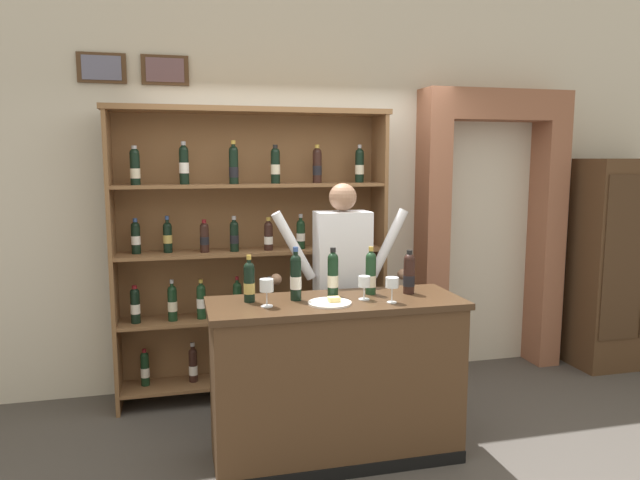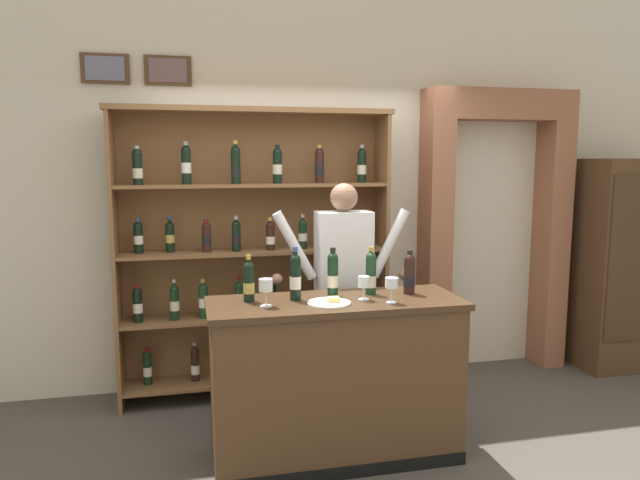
{
  "view_description": "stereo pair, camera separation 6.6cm",
  "coord_description": "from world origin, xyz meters",
  "px_view_note": "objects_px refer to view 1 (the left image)",
  "views": [
    {
      "loc": [
        -0.99,
        -3.4,
        1.9
      ],
      "look_at": [
        -0.11,
        0.17,
        1.39
      ],
      "focal_mm": 32.65,
      "sensor_mm": 36.0,
      "label": 1
    },
    {
      "loc": [
        -0.93,
        -3.41,
        1.9
      ],
      "look_at": [
        -0.11,
        0.17,
        1.39
      ],
      "focal_mm": 32.65,
      "sensor_mm": 36.0,
      "label": 2
    }
  ],
  "objects_px": {
    "tasting_bottle_vin_santo": "(296,276)",
    "tasting_bottle_brunello": "(409,273)",
    "wine_glass_left": "(267,287)",
    "cheese_plate": "(330,302)",
    "tasting_bottle_prosecco": "(249,281)",
    "tasting_bottle_rosso": "(371,273)",
    "wine_glass_right": "(364,283)",
    "tasting_counter": "(336,379)",
    "wine_glass_spare": "(392,283)",
    "tasting_bottle_super_tuscan": "(333,274)",
    "shopkeeper": "(342,276)",
    "side_cabinet": "(624,264)",
    "wine_shelf": "(252,247)"
  },
  "relations": [
    {
      "from": "tasting_bottle_prosecco",
      "to": "tasting_bottle_vin_santo",
      "type": "bearing_deg",
      "value": -5.08
    },
    {
      "from": "tasting_bottle_super_tuscan",
      "to": "wine_glass_spare",
      "type": "xyz_separation_m",
      "value": [
        0.3,
        -0.25,
        -0.03
      ]
    },
    {
      "from": "tasting_bottle_prosecco",
      "to": "cheese_plate",
      "type": "relative_size",
      "value": 1.1
    },
    {
      "from": "shopkeeper",
      "to": "tasting_bottle_rosso",
      "type": "height_order",
      "value": "shopkeeper"
    },
    {
      "from": "tasting_bottle_vin_santo",
      "to": "wine_glass_spare",
      "type": "relative_size",
      "value": 2.12
    },
    {
      "from": "wine_shelf",
      "to": "wine_glass_right",
      "type": "distance_m",
      "value": 1.3
    },
    {
      "from": "tasting_bottle_vin_santo",
      "to": "tasting_bottle_super_tuscan",
      "type": "height_order",
      "value": "tasting_bottle_vin_santo"
    },
    {
      "from": "tasting_bottle_brunello",
      "to": "wine_glass_left",
      "type": "distance_m",
      "value": 0.96
    },
    {
      "from": "wine_glass_left",
      "to": "wine_glass_spare",
      "type": "bearing_deg",
      "value": -6.77
    },
    {
      "from": "shopkeeper",
      "to": "wine_glass_right",
      "type": "relative_size",
      "value": 11.57
    },
    {
      "from": "tasting_bottle_vin_santo",
      "to": "tasting_bottle_rosso",
      "type": "relative_size",
      "value": 1.08
    },
    {
      "from": "tasting_bottle_vin_santo",
      "to": "cheese_plate",
      "type": "bearing_deg",
      "value": -38.5
    },
    {
      "from": "side_cabinet",
      "to": "cheese_plate",
      "type": "relative_size",
      "value": 7.19
    },
    {
      "from": "tasting_counter",
      "to": "side_cabinet",
      "type": "bearing_deg",
      "value": 18.45
    },
    {
      "from": "wine_shelf",
      "to": "tasting_bottle_super_tuscan",
      "type": "bearing_deg",
      "value": -69.68
    },
    {
      "from": "shopkeeper",
      "to": "tasting_bottle_brunello",
      "type": "xyz_separation_m",
      "value": [
        0.31,
        -0.48,
        0.1
      ]
    },
    {
      "from": "wine_shelf",
      "to": "tasting_bottle_rosso",
      "type": "distance_m",
      "value": 1.22
    },
    {
      "from": "tasting_bottle_vin_santo",
      "to": "tasting_bottle_brunello",
      "type": "distance_m",
      "value": 0.75
    },
    {
      "from": "wine_shelf",
      "to": "tasting_bottle_rosso",
      "type": "xyz_separation_m",
      "value": [
        0.64,
        -1.04,
        -0.04
      ]
    },
    {
      "from": "tasting_bottle_brunello",
      "to": "tasting_counter",
      "type": "bearing_deg",
      "value": -172.72
    },
    {
      "from": "tasting_counter",
      "to": "tasting_bottle_brunello",
      "type": "xyz_separation_m",
      "value": [
        0.51,
        0.07,
        0.65
      ]
    },
    {
      "from": "tasting_bottle_vin_santo",
      "to": "wine_glass_right",
      "type": "xyz_separation_m",
      "value": [
        0.41,
        -0.09,
        -0.05
      ]
    },
    {
      "from": "tasting_bottle_brunello",
      "to": "cheese_plate",
      "type": "xyz_separation_m",
      "value": [
        -0.57,
        -0.15,
        -0.12
      ]
    },
    {
      "from": "tasting_counter",
      "to": "wine_glass_left",
      "type": "xyz_separation_m",
      "value": [
        -0.44,
        -0.05,
        0.63
      ]
    },
    {
      "from": "tasting_bottle_vin_santo",
      "to": "wine_glass_spare",
      "type": "bearing_deg",
      "value": -20.36
    },
    {
      "from": "tasting_bottle_rosso",
      "to": "wine_glass_right",
      "type": "distance_m",
      "value": 0.17
    },
    {
      "from": "shopkeeper",
      "to": "tasting_bottle_brunello",
      "type": "distance_m",
      "value": 0.58
    },
    {
      "from": "wine_glass_left",
      "to": "cheese_plate",
      "type": "height_order",
      "value": "wine_glass_left"
    },
    {
      "from": "tasting_bottle_super_tuscan",
      "to": "tasting_bottle_vin_santo",
      "type": "bearing_deg",
      "value": -169.17
    },
    {
      "from": "side_cabinet",
      "to": "shopkeeper",
      "type": "relative_size",
      "value": 1.1
    },
    {
      "from": "tasting_bottle_super_tuscan",
      "to": "side_cabinet",
      "type": "bearing_deg",
      "value": 16.59
    },
    {
      "from": "wine_shelf",
      "to": "tasting_bottle_rosso",
      "type": "relative_size",
      "value": 7.36
    },
    {
      "from": "side_cabinet",
      "to": "tasting_bottle_super_tuscan",
      "type": "height_order",
      "value": "side_cabinet"
    },
    {
      "from": "tasting_bottle_prosecco",
      "to": "tasting_bottle_vin_santo",
      "type": "relative_size",
      "value": 0.87
    },
    {
      "from": "tasting_counter",
      "to": "tasting_bottle_rosso",
      "type": "distance_m",
      "value": 0.71
    },
    {
      "from": "tasting_bottle_vin_santo",
      "to": "tasting_bottle_prosecco",
      "type": "bearing_deg",
      "value": 174.92
    },
    {
      "from": "wine_shelf",
      "to": "wine_glass_spare",
      "type": "xyz_separation_m",
      "value": [
        0.69,
        -1.29,
        -0.06
      ]
    },
    {
      "from": "wine_shelf",
      "to": "shopkeeper",
      "type": "xyz_separation_m",
      "value": [
        0.57,
        -0.6,
        -0.14
      ]
    },
    {
      "from": "tasting_bottle_prosecco",
      "to": "tasting_bottle_rosso",
      "type": "relative_size",
      "value": 0.94
    },
    {
      "from": "tasting_counter",
      "to": "shopkeeper",
      "type": "xyz_separation_m",
      "value": [
        0.2,
        0.55,
        0.55
      ]
    },
    {
      "from": "wine_glass_spare",
      "to": "tasting_bottle_prosecco",
      "type": "bearing_deg",
      "value": 164.61
    },
    {
      "from": "cheese_plate",
      "to": "side_cabinet",
      "type": "bearing_deg",
      "value": 19.51
    },
    {
      "from": "wine_shelf",
      "to": "side_cabinet",
      "type": "xyz_separation_m",
      "value": [
        3.38,
        -0.14,
        -0.25
      ]
    },
    {
      "from": "side_cabinet",
      "to": "wine_glass_left",
      "type": "distance_m",
      "value": 3.61
    },
    {
      "from": "tasting_counter",
      "to": "wine_glass_right",
      "type": "distance_m",
      "value": 0.64
    },
    {
      "from": "tasting_bottle_super_tuscan",
      "to": "wine_shelf",
      "type": "bearing_deg",
      "value": 110.32
    },
    {
      "from": "wine_shelf",
      "to": "tasting_bottle_vin_santo",
      "type": "relative_size",
      "value": 6.84
    },
    {
      "from": "side_cabinet",
      "to": "tasting_bottle_rosso",
      "type": "relative_size",
      "value": 6.13
    },
    {
      "from": "shopkeeper",
      "to": "tasting_bottle_vin_santo",
      "type": "bearing_deg",
      "value": -132.24
    },
    {
      "from": "wine_glass_right",
      "to": "wine_glass_left",
      "type": "bearing_deg",
      "value": -177.72
    }
  ]
}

